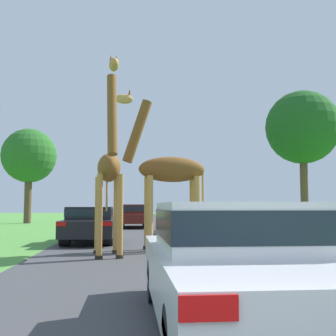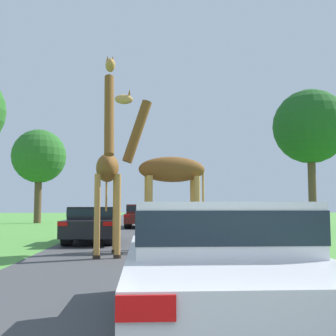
{
  "view_description": "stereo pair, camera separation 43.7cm",
  "coord_description": "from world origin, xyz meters",
  "px_view_note": "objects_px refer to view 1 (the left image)",
  "views": [
    {
      "loc": [
        -0.84,
        -0.98,
        1.36
      ],
      "look_at": [
        0.37,
        11.96,
        2.52
      ],
      "focal_mm": 45.0,
      "sensor_mm": 36.0,
      "label": 1
    },
    {
      "loc": [
        -0.41,
        -1.01,
        1.36
      ],
      "look_at": [
        0.37,
        11.96,
        2.52
      ],
      "focal_mm": 45.0,
      "sensor_mm": 36.0,
      "label": 2
    }
  ],
  "objects_px": {
    "car_lead_maroon": "(239,261)",
    "car_far_ahead": "(193,218)",
    "giraffe_near_road": "(167,173)",
    "car_queue_right": "(134,215)",
    "car_queue_left": "(90,223)",
    "tree_far_right": "(29,156)",
    "giraffe_companion": "(109,168)",
    "tree_right_cluster": "(303,128)",
    "sign_post": "(291,214)"
  },
  "relations": [
    {
      "from": "giraffe_near_road",
      "to": "tree_far_right",
      "type": "distance_m",
      "value": 22.6
    },
    {
      "from": "car_lead_maroon",
      "to": "car_queue_right",
      "type": "xyz_separation_m",
      "value": [
        -0.9,
        21.95,
        0.03
      ]
    },
    {
      "from": "car_queue_left",
      "to": "car_far_ahead",
      "type": "relative_size",
      "value": 0.97
    },
    {
      "from": "car_lead_maroon",
      "to": "tree_far_right",
      "type": "relative_size",
      "value": 0.62
    },
    {
      "from": "tree_far_right",
      "to": "giraffe_companion",
      "type": "bearing_deg",
      "value": -71.81
    },
    {
      "from": "tree_far_right",
      "to": "car_far_ahead",
      "type": "bearing_deg",
      "value": -44.69
    },
    {
      "from": "car_far_ahead",
      "to": "tree_far_right",
      "type": "relative_size",
      "value": 0.57
    },
    {
      "from": "giraffe_near_road",
      "to": "car_queue_right",
      "type": "bearing_deg",
      "value": -1.99
    },
    {
      "from": "car_queue_right",
      "to": "tree_right_cluster",
      "type": "height_order",
      "value": "tree_right_cluster"
    },
    {
      "from": "giraffe_companion",
      "to": "car_queue_left",
      "type": "relative_size",
      "value": 1.26
    },
    {
      "from": "giraffe_companion",
      "to": "car_queue_right",
      "type": "distance_m",
      "value": 15.27
    },
    {
      "from": "sign_post",
      "to": "giraffe_near_road",
      "type": "bearing_deg",
      "value": -152.82
    },
    {
      "from": "car_queue_right",
      "to": "car_queue_left",
      "type": "distance_m",
      "value": 11.04
    },
    {
      "from": "giraffe_companion",
      "to": "tree_right_cluster",
      "type": "bearing_deg",
      "value": -138.49
    },
    {
      "from": "car_lead_maroon",
      "to": "car_far_ahead",
      "type": "xyz_separation_m",
      "value": [
        2.2,
        17.71,
        -0.06
      ]
    },
    {
      "from": "giraffe_companion",
      "to": "car_queue_right",
      "type": "xyz_separation_m",
      "value": [
        0.87,
        15.17,
        -1.59
      ]
    },
    {
      "from": "car_queue_left",
      "to": "sign_post",
      "type": "distance_m",
      "value": 7.52
    },
    {
      "from": "giraffe_companion",
      "to": "sign_post",
      "type": "relative_size",
      "value": 3.44
    },
    {
      "from": "tree_right_cluster",
      "to": "tree_far_right",
      "type": "distance_m",
      "value": 20.56
    },
    {
      "from": "car_lead_maroon",
      "to": "tree_right_cluster",
      "type": "height_order",
      "value": "tree_right_cluster"
    },
    {
      "from": "giraffe_near_road",
      "to": "tree_far_right",
      "type": "bearing_deg",
      "value": 18.01
    },
    {
      "from": "car_lead_maroon",
      "to": "tree_right_cluster",
      "type": "bearing_deg",
      "value": 64.64
    },
    {
      "from": "giraffe_companion",
      "to": "car_queue_right",
      "type": "height_order",
      "value": "giraffe_companion"
    },
    {
      "from": "car_queue_left",
      "to": "giraffe_near_road",
      "type": "bearing_deg",
      "value": -47.42
    },
    {
      "from": "giraffe_near_road",
      "to": "tree_right_cluster",
      "type": "height_order",
      "value": "tree_right_cluster"
    },
    {
      "from": "giraffe_near_road",
      "to": "car_queue_left",
      "type": "distance_m",
      "value": 4.17
    },
    {
      "from": "car_lead_maroon",
      "to": "car_far_ahead",
      "type": "height_order",
      "value": "car_lead_maroon"
    },
    {
      "from": "tree_right_cluster",
      "to": "tree_far_right",
      "type": "bearing_deg",
      "value": 149.37
    },
    {
      "from": "giraffe_companion",
      "to": "tree_far_right",
      "type": "height_order",
      "value": "tree_far_right"
    },
    {
      "from": "giraffe_companion",
      "to": "giraffe_near_road",
      "type": "bearing_deg",
      "value": -146.11
    },
    {
      "from": "car_queue_right",
      "to": "tree_far_right",
      "type": "relative_size",
      "value": 0.65
    },
    {
      "from": "tree_far_right",
      "to": "tree_right_cluster",
      "type": "bearing_deg",
      "value": -30.63
    },
    {
      "from": "giraffe_near_road",
      "to": "car_queue_right",
      "type": "xyz_separation_m",
      "value": [
        -0.84,
        13.72,
        -1.59
      ]
    },
    {
      "from": "tree_right_cluster",
      "to": "car_queue_right",
      "type": "bearing_deg",
      "value": 159.26
    },
    {
      "from": "giraffe_companion",
      "to": "sign_post",
      "type": "height_order",
      "value": "giraffe_companion"
    },
    {
      "from": "giraffe_companion",
      "to": "tree_right_cluster",
      "type": "height_order",
      "value": "tree_right_cluster"
    },
    {
      "from": "giraffe_companion",
      "to": "tree_far_right",
      "type": "bearing_deg",
      "value": -78.12
    },
    {
      "from": "tree_right_cluster",
      "to": "giraffe_companion",
      "type": "bearing_deg",
      "value": -132.18
    },
    {
      "from": "car_far_ahead",
      "to": "sign_post",
      "type": "relative_size",
      "value": 2.83
    },
    {
      "from": "car_queue_right",
      "to": "car_queue_left",
      "type": "bearing_deg",
      "value": -99.09
    },
    {
      "from": "giraffe_companion",
      "to": "car_far_ahead",
      "type": "xyz_separation_m",
      "value": [
        3.97,
        10.93,
        -1.69
      ]
    },
    {
      "from": "car_lead_maroon",
      "to": "car_queue_left",
      "type": "relative_size",
      "value": 1.12
    },
    {
      "from": "giraffe_near_road",
      "to": "car_queue_left",
      "type": "xyz_separation_m",
      "value": [
        -2.59,
        2.81,
        -1.66
      ]
    },
    {
      "from": "giraffe_companion",
      "to": "car_queue_right",
      "type": "bearing_deg",
      "value": -99.59
    },
    {
      "from": "car_queue_right",
      "to": "tree_right_cluster",
      "type": "bearing_deg",
      "value": -20.74
    },
    {
      "from": "car_far_ahead",
      "to": "tree_far_right",
      "type": "distance_m",
      "value": 16.39
    },
    {
      "from": "giraffe_near_road",
      "to": "car_queue_left",
      "type": "bearing_deg",
      "value": 37.08
    },
    {
      "from": "giraffe_near_road",
      "to": "tree_far_right",
      "type": "xyz_separation_m",
      "value": [
        -8.95,
        20.56,
        2.83
      ]
    },
    {
      "from": "car_queue_right",
      "to": "car_far_ahead",
      "type": "bearing_deg",
      "value": -53.82
    },
    {
      "from": "tree_right_cluster",
      "to": "car_lead_maroon",
      "type": "bearing_deg",
      "value": -115.36
    }
  ]
}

